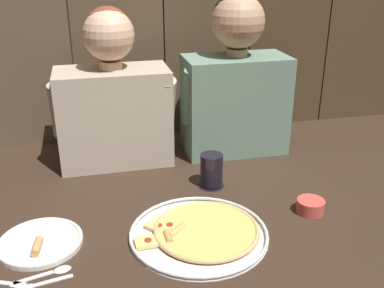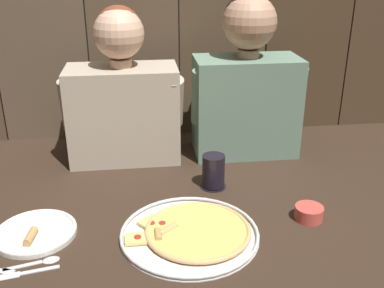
{
  "view_description": "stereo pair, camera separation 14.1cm",
  "coord_description": "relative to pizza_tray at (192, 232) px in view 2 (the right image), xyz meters",
  "views": [
    {
      "loc": [
        -0.31,
        -1.16,
        0.73
      ],
      "look_at": [
        -0.02,
        0.1,
        0.18
      ],
      "focal_mm": 42.03,
      "sensor_mm": 36.0,
      "label": 1
    },
    {
      "loc": [
        -0.17,
        -1.18,
        0.73
      ],
      "look_at": [
        -0.02,
        0.1,
        0.18
      ],
      "focal_mm": 42.03,
      "sensor_mm": 36.0,
      "label": 2
    }
  ],
  "objects": [
    {
      "name": "diner_left",
      "position": [
        -0.19,
        0.55,
        0.24
      ],
      "size": [
        0.44,
        0.21,
        0.57
      ],
      "color": "#B2A38E",
      "rests_on": "ground"
    },
    {
      "name": "diner_right",
      "position": [
        0.28,
        0.55,
        0.27
      ],
      "size": [
        0.43,
        0.21,
        0.61
      ],
      "color": "slate",
      "rests_on": "ground"
    },
    {
      "name": "dipping_bowl",
      "position": [
        0.35,
        0.04,
        0.01
      ],
      "size": [
        0.08,
        0.08,
        0.04
      ],
      "color": "#CC4C42",
      "rests_on": "ground"
    },
    {
      "name": "pizza_tray",
      "position": [
        0.0,
        0.0,
        0.0
      ],
      "size": [
        0.39,
        0.39,
        0.03
      ],
      "color": "silver",
      "rests_on": "ground"
    },
    {
      "name": "ground_plane",
      "position": [
        0.04,
        0.13,
        -0.01
      ],
      "size": [
        3.2,
        3.2,
        0.0
      ],
      "primitive_type": "plane",
      "color": "#332319"
    },
    {
      "name": "table_knife",
      "position": [
        -0.43,
        -0.11,
        -0.01
      ],
      "size": [
        0.16,
        0.05,
        0.01
      ],
      "color": "silver",
      "rests_on": "ground"
    },
    {
      "name": "dinner_plate",
      "position": [
        -0.44,
        0.05,
        -0.0
      ],
      "size": [
        0.23,
        0.23,
        0.03
      ],
      "color": "white",
      "rests_on": "ground"
    },
    {
      "name": "table_spoon",
      "position": [
        -0.4,
        -0.07,
        -0.01
      ],
      "size": [
        0.14,
        0.05,
        0.01
      ],
      "color": "silver",
      "rests_on": "ground"
    },
    {
      "name": "drinking_glass",
      "position": [
        0.11,
        0.27,
        0.05
      ],
      "size": [
        0.09,
        0.09,
        0.12
      ],
      "color": "black",
      "rests_on": "ground"
    }
  ]
}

